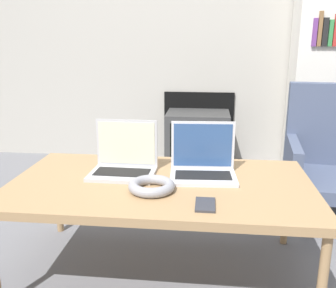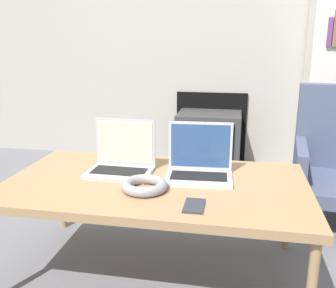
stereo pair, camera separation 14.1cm
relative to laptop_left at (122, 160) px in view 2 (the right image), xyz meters
name	(u,v)px [view 2 (the right image)]	position (x,y,z in m)	size (l,w,h in m)	color
wall_back	(201,12)	(0.19, 1.71, 0.78)	(7.00, 0.08, 2.60)	#ADA89E
table	(156,188)	(0.19, -0.10, -0.09)	(1.33, 0.74, 0.45)	#9E7A51
laptop_left	(122,160)	(0.00, 0.00, 0.00)	(0.30, 0.22, 0.24)	#B2B2B7
laptop_right	(199,165)	(0.37, 0.00, 0.00)	(0.31, 0.23, 0.24)	silver
headphones	(144,185)	(0.16, -0.21, -0.04)	(0.19, 0.19, 0.04)	gray
phone	(194,206)	(0.39, -0.33, -0.05)	(0.07, 0.12, 0.01)	#333338
tv	(209,141)	(0.30, 1.46, -0.27)	(0.52, 0.42, 0.48)	#383838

